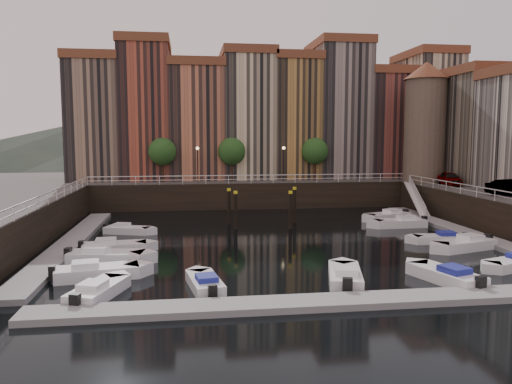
{
  "coord_description": "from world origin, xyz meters",
  "views": [
    {
      "loc": [
        -7.19,
        -40.16,
        8.3
      ],
      "look_at": [
        -1.09,
        4.0,
        3.36
      ],
      "focal_mm": 35.0,
      "sensor_mm": 36.0,
      "label": 1
    }
  ],
  "objects": [
    {
      "name": "promenade_trees",
      "position": [
        -1.33,
        18.2,
        6.58
      ],
      "size": [
        21.2,
        3.2,
        5.2
      ],
      "color": "black",
      "rests_on": "quay_far"
    },
    {
      "name": "boat_right_1",
      "position": [
        13.09,
        -6.45,
        0.4
      ],
      "size": [
        5.23,
        3.18,
        1.17
      ],
      "rotation": [
        0.0,
        0.0,
        3.44
      ],
      "color": "white",
      "rests_on": "ground"
    },
    {
      "name": "ground",
      "position": [
        0.0,
        0.0,
        0.0
      ],
      "size": [
        200.0,
        200.0,
        0.0
      ],
      "primitive_type": "plane",
      "color": "black",
      "rests_on": "ground"
    },
    {
      "name": "car_a",
      "position": [
        20.74,
        9.82,
        3.73
      ],
      "size": [
        2.57,
        4.56,
        1.46
      ],
      "primitive_type": "imported",
      "rotation": [
        0.0,
        0.0,
        -0.21
      ],
      "color": "gray",
      "rests_on": "quay_right"
    },
    {
      "name": "boat_right_3",
      "position": [
        12.33,
        3.08,
        0.39
      ],
      "size": [
        5.02,
        1.95,
        1.15
      ],
      "rotation": [
        0.0,
        0.0,
        3.17
      ],
      "color": "white",
      "rests_on": "ground"
    },
    {
      "name": "boat_near_3",
      "position": [
        7.47,
        -14.09,
        0.38
      ],
      "size": [
        3.08,
        5.06,
        1.13
      ],
      "rotation": [
        0.0,
        0.0,
        1.87
      ],
      "color": "white",
      "rests_on": "ground"
    },
    {
      "name": "dock_left",
      "position": [
        -16.2,
        -1.0,
        0.17
      ],
      "size": [
        2.0,
        28.0,
        0.35
      ],
      "primitive_type": "cube",
      "color": "gray",
      "rests_on": "ground"
    },
    {
      "name": "boat_left_0",
      "position": [
        -12.66,
        -10.55,
        0.39
      ],
      "size": [
        5.16,
        2.61,
        1.16
      ],
      "rotation": [
        0.0,
        0.0,
        0.17
      ],
      "color": "white",
      "rests_on": "ground"
    },
    {
      "name": "boat_left_3",
      "position": [
        -12.46,
        3.35,
        0.32
      ],
      "size": [
        4.24,
        2.65,
        0.95
      ],
      "rotation": [
        0.0,
        0.0,
        -0.32
      ],
      "color": "white",
      "rests_on": "ground"
    },
    {
      "name": "boat_right_4",
      "position": [
        12.73,
        7.01,
        0.38
      ],
      "size": [
        5.02,
        3.16,
        1.13
      ],
      "rotation": [
        0.0,
        0.0,
        3.47
      ],
      "color": "white",
      "rests_on": "ground"
    },
    {
      "name": "boat_near_0",
      "position": [
        -11.9,
        -14.17,
        0.35
      ],
      "size": [
        2.94,
        4.63,
        1.04
      ],
      "rotation": [
        0.0,
        0.0,
        1.24
      ],
      "color": "white",
      "rests_on": "ground"
    },
    {
      "name": "dock_near",
      "position": [
        0.0,
        -17.0,
        0.17
      ],
      "size": [
        30.0,
        2.0,
        0.35
      ],
      "primitive_type": "cube",
      "color": "gray",
      "rests_on": "ground"
    },
    {
      "name": "boat_near_2",
      "position": [
        1.64,
        -13.39,
        0.38
      ],
      "size": [
        2.9,
        5.02,
        1.12
      ],
      "rotation": [
        0.0,
        0.0,
        1.31
      ],
      "color": "white",
      "rests_on": "ground"
    },
    {
      "name": "railings",
      "position": [
        0.0,
        4.88,
        3.79
      ],
      "size": [
        36.08,
        34.04,
        0.52
      ],
      "color": "white",
      "rests_on": "ground"
    },
    {
      "name": "gangway",
      "position": [
        17.1,
        10.0,
        1.92
      ],
      "size": [
        2.78,
        8.32,
        3.73
      ],
      "color": "white",
      "rests_on": "ground"
    },
    {
      "name": "mooring_pilings",
      "position": [
        -0.31,
        5.17,
        1.65
      ],
      "size": [
        6.75,
        3.71,
        3.78
      ],
      "color": "black",
      "rests_on": "ground"
    },
    {
      "name": "quay_far",
      "position": [
        0.0,
        26.0,
        1.5
      ],
      "size": [
        80.0,
        20.0,
        3.0
      ],
      "primitive_type": "cube",
      "color": "black",
      "rests_on": "ground"
    },
    {
      "name": "mountains",
      "position": [
        1.72,
        110.0,
        7.92
      ],
      "size": [
        145.0,
        100.0,
        18.0
      ],
      "color": "#2D382D",
      "rests_on": "ground"
    },
    {
      "name": "boat_right_2",
      "position": [
        12.48,
        -3.98,
        0.33
      ],
      "size": [
        4.32,
        1.94,
        0.98
      ],
      "rotation": [
        0.0,
        0.0,
        3.04
      ],
      "color": "white",
      "rests_on": "ground"
    },
    {
      "name": "boat_left_2",
      "position": [
        -12.6,
        -3.65,
        0.37
      ],
      "size": [
        4.8,
        2.07,
        1.09
      ],
      "rotation": [
        0.0,
        0.0,
        0.08
      ],
      "color": "white",
      "rests_on": "ground"
    },
    {
      "name": "boat_near_1",
      "position": [
        -6.32,
        -13.48,
        0.33
      ],
      "size": [
        2.14,
        4.33,
        0.97
      ],
      "rotation": [
        0.0,
        0.0,
        1.73
      ],
      "color": "white",
      "rests_on": "ground"
    },
    {
      "name": "street_lamps",
      "position": [
        -1.0,
        17.2,
        5.9
      ],
      "size": [
        10.36,
        0.36,
        4.18
      ],
      "color": "black",
      "rests_on": "quay_far"
    },
    {
      "name": "corner_tower",
      "position": [
        20.0,
        14.5,
        10.19
      ],
      "size": [
        5.2,
        5.2,
        13.8
      ],
      "color": "#6B5B4C",
      "rests_on": "quay_right"
    },
    {
      "name": "far_terrace",
      "position": [
        3.31,
        23.5,
        10.95
      ],
      "size": [
        48.7,
        10.3,
        17.5
      ],
      "color": "#94755E",
      "rests_on": "quay_far"
    },
    {
      "name": "dock_right",
      "position": [
        16.2,
        -1.0,
        0.17
      ],
      "size": [
        2.0,
        28.0,
        0.35
      ],
      "primitive_type": "cube",
      "color": "gray",
      "rests_on": "ground"
    },
    {
      "name": "boat_left_1",
      "position": [
        -12.7,
        -6.74,
        0.4
      ],
      "size": [
        5.31,
        2.56,
        1.19
      ],
      "rotation": [
        0.0,
        0.0,
        -0.14
      ],
      "color": "white",
      "rests_on": "ground"
    }
  ]
}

